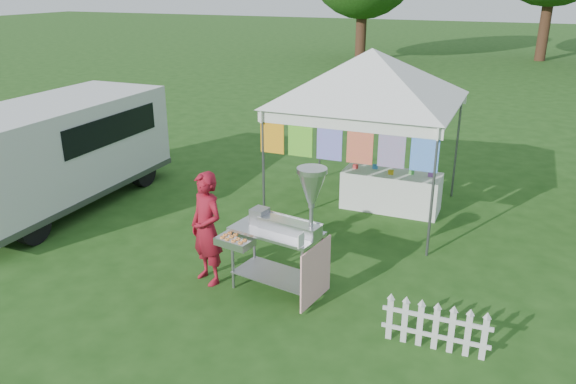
% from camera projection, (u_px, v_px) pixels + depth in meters
% --- Properties ---
extents(ground, '(120.00, 120.00, 0.00)m').
position_uv_depth(ground, '(294.00, 301.00, 7.61)').
color(ground, '#1D4413').
rests_on(ground, ground).
extents(canopy_main, '(4.24, 4.24, 3.45)m').
position_uv_depth(canopy_main, '(372.00, 49.00, 9.57)').
color(canopy_main, '#59595E').
rests_on(canopy_main, ground).
extents(donut_cart, '(1.47, 0.91, 1.89)m').
position_uv_depth(donut_cart, '(288.00, 221.00, 7.37)').
color(donut_cart, gray).
rests_on(donut_cart, ground).
extents(vendor, '(0.71, 0.61, 1.65)m').
position_uv_depth(vendor, '(207.00, 229.00, 7.85)').
color(vendor, maroon).
rests_on(vendor, ground).
extents(cargo_van, '(1.97, 4.80, 1.98)m').
position_uv_depth(cargo_van, '(59.00, 150.00, 10.63)').
color(cargo_van, silver).
rests_on(cargo_van, ground).
extents(picket_fence, '(1.26, 0.05, 0.56)m').
position_uv_depth(picket_fence, '(436.00, 328.00, 6.52)').
color(picket_fence, silver).
rests_on(picket_fence, ground).
extents(display_table, '(1.80, 0.70, 0.73)m').
position_uv_depth(display_table, '(391.00, 191.00, 10.56)').
color(display_table, white).
rests_on(display_table, ground).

